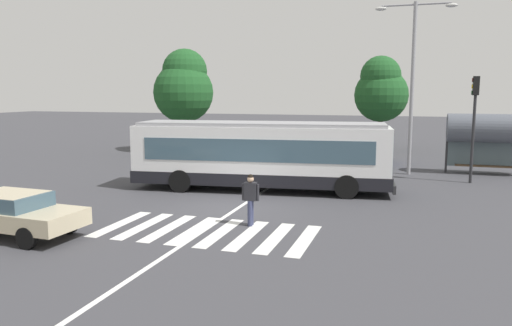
# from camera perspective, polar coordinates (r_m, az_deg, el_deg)

# --- Properties ---
(ground_plane) EXTENTS (160.00, 160.00, 0.00)m
(ground_plane) POSITION_cam_1_polar(r_m,az_deg,el_deg) (18.93, -3.10, -5.24)
(ground_plane) COLOR #3D3D42
(city_transit_bus) EXTENTS (11.74, 3.86, 3.06)m
(city_transit_bus) POSITION_cam_1_polar(r_m,az_deg,el_deg) (22.20, 0.57, 0.91)
(city_transit_bus) COLOR black
(city_transit_bus) RESTS_ON ground_plane
(pedestrian_crossing_street) EXTENTS (0.58, 0.34, 1.72)m
(pedestrian_crossing_street) POSITION_cam_1_polar(r_m,az_deg,el_deg) (16.33, -0.63, -3.90)
(pedestrian_crossing_street) COLOR #333856
(pedestrian_crossing_street) RESTS_ON ground_plane
(foreground_sedan) EXTENTS (4.59, 2.06, 1.35)m
(foreground_sedan) POSITION_cam_1_polar(r_m,az_deg,el_deg) (16.91, -26.36, -5.04)
(foreground_sedan) COLOR black
(foreground_sedan) RESTS_ON ground_plane
(parked_car_red) EXTENTS (2.11, 4.61, 1.35)m
(parked_car_red) POSITION_cam_1_polar(r_m,az_deg,el_deg) (32.67, 3.90, 1.75)
(parked_car_red) COLOR black
(parked_car_red) RESTS_ON ground_plane
(parked_car_charcoal) EXTENTS (2.23, 4.65, 1.35)m
(parked_car_charcoal) POSITION_cam_1_polar(r_m,az_deg,el_deg) (32.25, 8.43, 1.60)
(parked_car_charcoal) COLOR black
(parked_car_charcoal) RESTS_ON ground_plane
(parked_car_blue) EXTENTS (2.02, 4.57, 1.35)m
(parked_car_blue) POSITION_cam_1_polar(r_m,az_deg,el_deg) (31.53, 13.44, 1.32)
(parked_car_blue) COLOR black
(parked_car_blue) RESTS_ON ground_plane
(traffic_light_far_corner) EXTENTS (0.33, 0.32, 5.14)m
(traffic_light_far_corner) POSITION_cam_1_polar(r_m,az_deg,el_deg) (26.01, 23.81, 5.33)
(traffic_light_far_corner) COLOR #28282B
(traffic_light_far_corner) RESTS_ON ground_plane
(bus_stop_shelter) EXTENTS (4.71, 1.54, 3.25)m
(bus_stop_shelter) POSITION_cam_1_polar(r_m,az_deg,el_deg) (29.21, 25.69, 3.48)
(bus_stop_shelter) COLOR #28282B
(bus_stop_shelter) RESTS_ON ground_plane
(twin_arm_street_lamp) EXTENTS (4.07, 0.32, 9.01)m
(twin_arm_street_lamp) POSITION_cam_1_polar(r_m,az_deg,el_deg) (27.65, 17.60, 10.11)
(twin_arm_street_lamp) COLOR #939399
(twin_arm_street_lamp) RESTS_ON ground_plane
(background_tree_left) EXTENTS (4.38, 4.38, 7.55)m
(background_tree_left) POSITION_cam_1_polar(r_m,az_deg,el_deg) (37.09, -8.29, 8.71)
(background_tree_left) COLOR brown
(background_tree_left) RESTS_ON ground_plane
(background_tree_right) EXTENTS (4.03, 4.03, 7.10)m
(background_tree_right) POSITION_cam_1_polar(r_m,az_deg,el_deg) (38.77, 14.18, 8.18)
(background_tree_right) COLOR brown
(background_tree_right) RESTS_ON ground_plane
(crosswalk_painted_stripes) EXTENTS (6.75, 3.35, 0.01)m
(crosswalk_painted_stripes) POSITION_cam_1_polar(r_m,az_deg,el_deg) (15.92, -5.65, -7.83)
(crosswalk_painted_stripes) COLOR silver
(crosswalk_painted_stripes) RESTS_ON ground_plane
(lane_center_line) EXTENTS (0.16, 24.00, 0.01)m
(lane_center_line) POSITION_cam_1_polar(r_m,az_deg,el_deg) (20.68, -0.37, -4.08)
(lane_center_line) COLOR silver
(lane_center_line) RESTS_ON ground_plane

